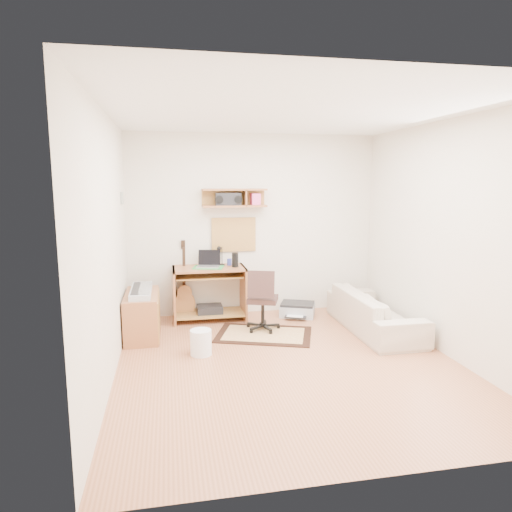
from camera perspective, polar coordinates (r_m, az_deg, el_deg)
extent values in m
cube|color=#B3704A|center=(5.08, 4.00, -13.13)|extent=(3.60, 4.00, 0.01)
cube|color=white|center=(4.74, 4.38, 17.45)|extent=(3.60, 4.00, 0.01)
cube|color=silver|center=(6.68, -0.28, 3.88)|extent=(3.60, 0.01, 2.60)
cube|color=silver|center=(4.61, -18.02, 0.99)|extent=(0.01, 4.00, 2.60)
cube|color=silver|center=(5.49, 22.72, 1.98)|extent=(0.01, 4.00, 2.60)
cube|color=#A16139|center=(6.48, -2.70, 7.24)|extent=(0.90, 0.25, 0.26)
cube|color=tan|center=(6.62, -2.80, 2.69)|extent=(0.64, 0.03, 0.49)
cube|color=#4C8CBF|center=(6.06, -16.34, 6.93)|extent=(0.02, 0.20, 0.15)
cylinder|color=black|center=(6.37, -2.61, -0.49)|extent=(0.09, 0.09, 0.20)
cylinder|color=#3640A2|center=(6.51, -3.34, -0.75)|extent=(0.07, 0.07, 0.09)
cube|color=black|center=(6.46, -3.51, 7.05)|extent=(0.35, 0.16, 0.18)
cube|color=beige|center=(5.90, 1.00, -9.72)|extent=(1.37, 1.13, 0.02)
cube|color=#A16139|center=(5.95, -13.99, -7.14)|extent=(0.40, 0.90, 0.55)
cube|color=#B2B5BA|center=(5.87, -14.11, -4.24)|extent=(0.25, 0.79, 0.07)
cylinder|color=white|center=(5.26, -6.87, -10.63)|extent=(0.31, 0.31, 0.29)
cube|color=#A5A8AA|center=(6.71, 5.18, -6.71)|extent=(0.59, 0.53, 0.18)
imported|color=#C2B099|center=(6.18, 14.51, -5.92)|extent=(0.51, 1.74, 0.68)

